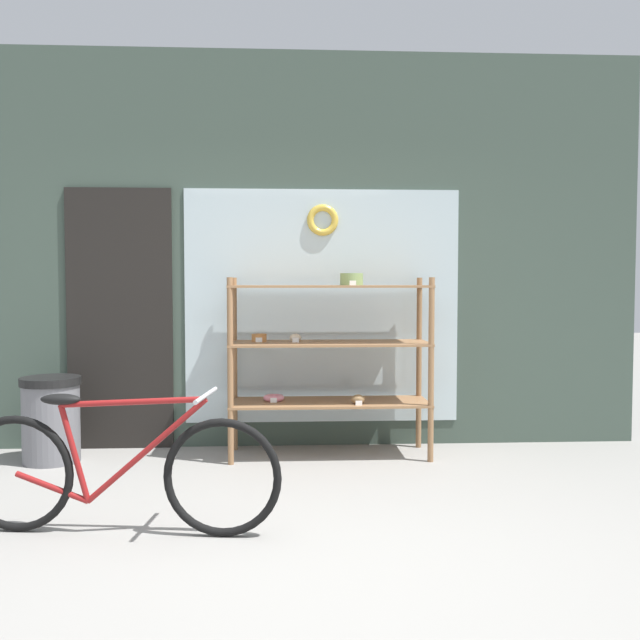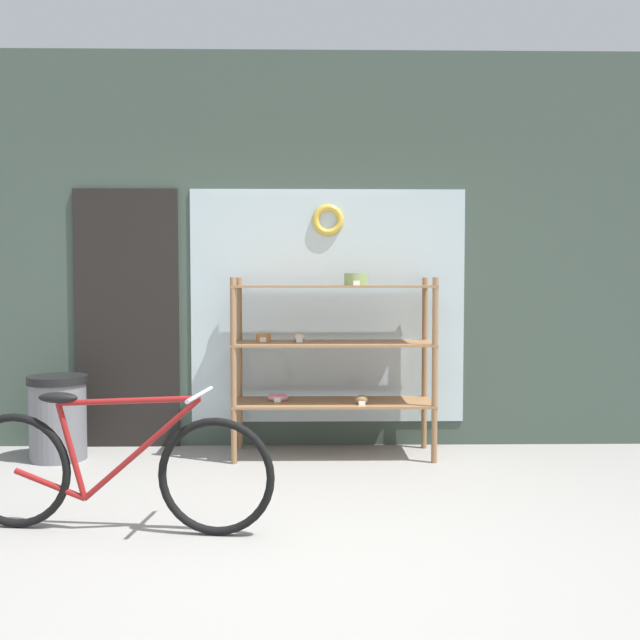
# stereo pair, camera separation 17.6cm
# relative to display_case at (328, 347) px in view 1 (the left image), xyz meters

# --- Properties ---
(ground_plane) EXTENTS (30.00, 30.00, 0.00)m
(ground_plane) POSITION_rel_display_case_xyz_m (-0.23, -2.04, -0.85)
(ground_plane) COLOR gray
(storefront_facade) EXTENTS (5.65, 0.13, 3.21)m
(storefront_facade) POSITION_rel_display_case_xyz_m (-0.26, 0.39, 0.72)
(storefront_facade) COLOR #3D4C42
(storefront_facade) RESTS_ON ground_plane
(display_case) EXTENTS (1.54, 0.51, 1.42)m
(display_case) POSITION_rel_display_case_xyz_m (0.00, 0.00, 0.00)
(display_case) COLOR #8E6642
(display_case) RESTS_ON ground_plane
(bicycle) EXTENTS (1.75, 0.46, 0.76)m
(bicycle) POSITION_rel_display_case_xyz_m (-1.24, -1.67, -0.51)
(bicycle) COLOR black
(bicycle) RESTS_ON ground_plane
(trash_bin) EXTENTS (0.44, 0.44, 0.64)m
(trash_bin) POSITION_rel_display_case_xyz_m (-2.09, -0.09, -0.50)
(trash_bin) COLOR slate
(trash_bin) RESTS_ON ground_plane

